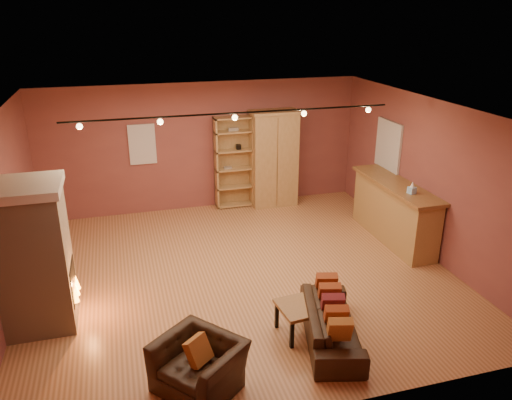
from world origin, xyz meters
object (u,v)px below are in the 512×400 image
object	(u,v)px
bar_counter	(394,211)
loveseat	(332,317)
fireplace	(35,256)
armoire	(274,158)
bookcase	(233,161)
armchair	(199,358)
coffee_table	(301,309)

from	to	relation	value
bar_counter	loveseat	distance (m)	3.59
fireplace	armoire	size ratio (longest dim) A/B	0.98
bookcase	loveseat	world-z (taller)	bookcase
fireplace	bar_counter	size ratio (longest dim) A/B	0.87
bookcase	armoire	size ratio (longest dim) A/B	0.95
armoire	armchair	bearing A→B (deg)	-115.95
bar_counter	coffee_table	world-z (taller)	bar_counter
armchair	armoire	bearing A→B (deg)	114.03
coffee_table	bar_counter	bearing A→B (deg)	40.22
loveseat	armoire	bearing A→B (deg)	5.90
bar_counter	loveseat	xyz separation A→B (m)	(-2.45, -2.62, -0.23)
bookcase	armchair	distance (m)	5.96
armoire	loveseat	world-z (taller)	armoire
coffee_table	bookcase	bearing A→B (deg)	87.12
armchair	coffee_table	distance (m)	1.66
armoire	coffee_table	distance (m)	5.01
bar_counter	loveseat	world-z (taller)	bar_counter
fireplace	armoire	world-z (taller)	armoire
bar_counter	armoire	bearing A→B (deg)	124.00
armoire	bar_counter	bearing A→B (deg)	-56.00
armoire	coffee_table	xyz separation A→B (m)	(-1.15, -4.83, -0.71)
armoire	loveseat	distance (m)	5.19
armchair	bookcase	bearing A→B (deg)	122.55
fireplace	armchair	xyz separation A→B (m)	(1.91, -1.92, -0.64)
fireplace	armchair	bearing A→B (deg)	-45.05
armoire	bookcase	bearing A→B (deg)	169.51
bar_counter	coffee_table	distance (m)	3.68
bookcase	coffee_table	size ratio (longest dim) A/B	3.17
bookcase	armoire	bearing A→B (deg)	-10.49
armoire	armchair	size ratio (longest dim) A/B	1.92
bookcase	armchair	xyz separation A→B (m)	(-1.78, -5.66, -0.63)
fireplace	bookcase	bearing A→B (deg)	45.40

